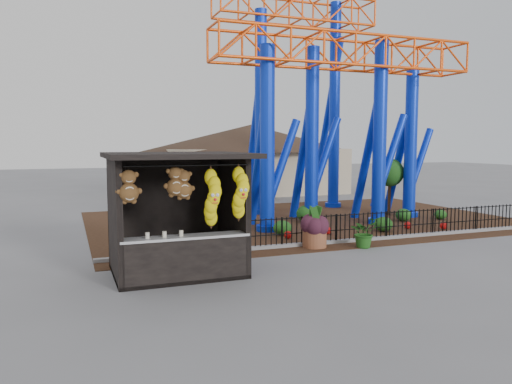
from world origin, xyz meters
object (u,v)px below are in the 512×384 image
object	(u,v)px
roller_coaster	(325,73)
terracotta_planter	(315,238)
potted_plant	(364,232)
prize_booth	(179,216)

from	to	relation	value
roller_coaster	terracotta_planter	world-z (taller)	roller_coaster
roller_coaster	potted_plant	size ratio (longest dim) A/B	10.96
prize_booth	roller_coaster	xyz separation A→B (m)	(8.11, 7.32, 4.91)
prize_booth	terracotta_planter	world-z (taller)	prize_booth
prize_booth	roller_coaster	bearing A→B (deg)	42.07
prize_booth	potted_plant	xyz separation A→B (m)	(6.29, 1.22, -1.03)
terracotta_planter	potted_plant	distance (m)	1.61
roller_coaster	terracotta_planter	size ratio (longest dim) A/B	14.21
roller_coaster	prize_booth	bearing A→B (deg)	-137.93
roller_coaster	terracotta_planter	bearing A→B (deg)	-120.85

